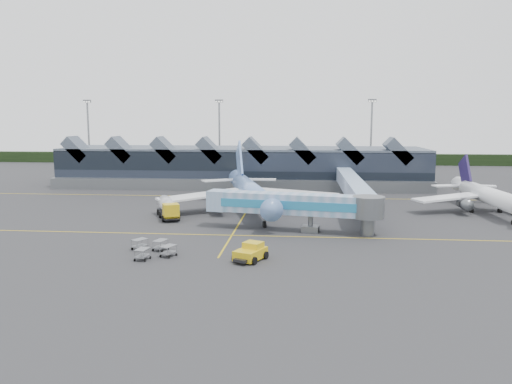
# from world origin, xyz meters

# --- Properties ---
(ground) EXTENTS (260.00, 260.00, 0.00)m
(ground) POSITION_xyz_m (0.00, 0.00, 0.00)
(ground) COLOR #262629
(ground) RESTS_ON ground
(taxi_stripes) EXTENTS (120.00, 60.00, 0.01)m
(taxi_stripes) POSITION_xyz_m (0.00, 10.00, 0.01)
(taxi_stripes) COLOR gold
(taxi_stripes) RESTS_ON ground
(tree_line_far) EXTENTS (260.00, 4.00, 4.00)m
(tree_line_far) POSITION_xyz_m (0.00, 110.00, 2.00)
(tree_line_far) COLOR black
(tree_line_far) RESTS_ON ground
(terminal) EXTENTS (90.00, 22.25, 12.52)m
(terminal) POSITION_xyz_m (-5.07, 47.35, 4.88)
(terminal) COLOR black
(terminal) RESTS_ON ground
(light_masts) EXTENTS (132.40, 42.56, 22.45)m
(light_masts) POSITION_xyz_m (21.00, 62.80, 12.49)
(light_masts) COLOR gray
(light_masts) RESTS_ON ground
(main_airliner) EXTENTS (32.79, 38.45, 12.52)m
(main_airliner) POSITION_xyz_m (0.57, 11.73, 3.68)
(main_airliner) COLOR #678BD1
(main_airliner) RESTS_ON ground
(regional_jet) EXTENTS (26.68, 29.09, 9.99)m
(regional_jet) POSITION_xyz_m (42.76, 13.92, 3.17)
(regional_jet) COLOR white
(regional_jet) RESTS_ON ground
(jet_bridge) EXTENTS (26.29, 8.32, 5.77)m
(jet_bridge) POSITION_xyz_m (10.14, -4.51, 3.94)
(jet_bridge) COLOR #729CBF
(jet_bridge) RESTS_ON ground
(fuel_truck) EXTENTS (5.93, 9.69, 3.33)m
(fuel_truck) POSITION_xyz_m (-12.67, 3.96, 1.86)
(fuel_truck) COLOR black
(fuel_truck) RESTS_ON ground
(pushback_tug) EXTENTS (4.23, 5.14, 2.07)m
(pushback_tug) POSITION_xyz_m (4.00, -20.50, 0.93)
(pushback_tug) COLOR gold
(pushback_tug) RESTS_ON ground
(baggage_carts) EXTENTS (6.55, 6.83, 1.36)m
(baggage_carts) POSITION_xyz_m (-8.32, -18.90, 0.76)
(baggage_carts) COLOR gray
(baggage_carts) RESTS_ON ground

